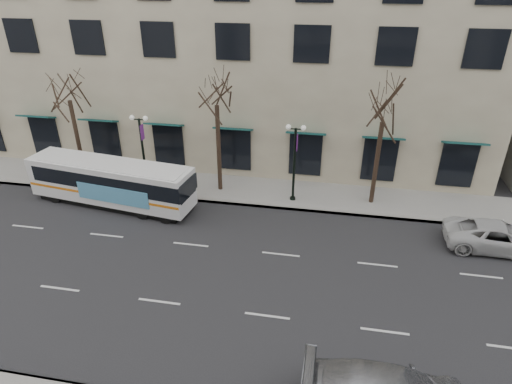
% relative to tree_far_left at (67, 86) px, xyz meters
% --- Properties ---
extents(ground, '(160.00, 160.00, 0.00)m').
position_rel_tree_far_left_xyz_m(ground, '(10.00, -8.80, -6.70)').
color(ground, black).
rests_on(ground, ground).
extents(sidewalk_far, '(80.00, 4.00, 0.15)m').
position_rel_tree_far_left_xyz_m(sidewalk_far, '(15.00, 0.20, -6.62)').
color(sidewalk_far, gray).
rests_on(sidewalk_far, ground).
extents(tree_far_left, '(3.60, 3.60, 8.34)m').
position_rel_tree_far_left_xyz_m(tree_far_left, '(0.00, 0.00, 0.00)').
color(tree_far_left, black).
rests_on(tree_far_left, ground).
extents(tree_far_mid, '(3.60, 3.60, 8.55)m').
position_rel_tree_far_left_xyz_m(tree_far_mid, '(10.00, 0.00, 0.21)').
color(tree_far_mid, black).
rests_on(tree_far_mid, ground).
extents(tree_far_right, '(3.60, 3.60, 8.06)m').
position_rel_tree_far_left_xyz_m(tree_far_right, '(20.00, 0.00, -0.28)').
color(tree_far_right, black).
rests_on(tree_far_right, ground).
extents(lamp_post_left, '(1.22, 0.45, 5.21)m').
position_rel_tree_far_left_xyz_m(lamp_post_left, '(5.01, -0.60, -3.75)').
color(lamp_post_left, black).
rests_on(lamp_post_left, ground).
extents(lamp_post_right, '(1.22, 0.45, 5.21)m').
position_rel_tree_far_left_xyz_m(lamp_post_right, '(15.01, -0.60, -3.75)').
color(lamp_post_right, black).
rests_on(lamp_post_right, ground).
extents(city_bus, '(10.98, 3.80, 2.92)m').
position_rel_tree_far_left_xyz_m(city_bus, '(3.82, -3.01, -5.10)').
color(city_bus, white).
rests_on(city_bus, ground).
extents(white_pickup, '(5.48, 2.63, 1.51)m').
position_rel_tree_far_left_xyz_m(white_pickup, '(26.34, -3.84, -5.94)').
color(white_pickup, silver).
rests_on(white_pickup, ground).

